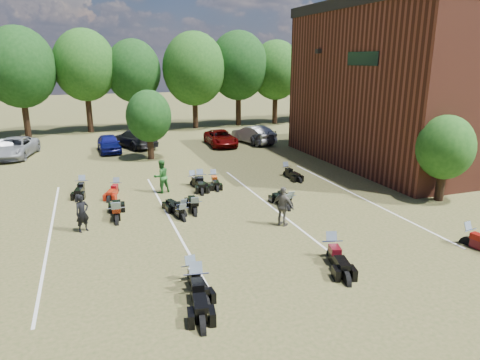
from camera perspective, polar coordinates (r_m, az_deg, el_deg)
name	(u,v)px	position (r m, az deg, el deg)	size (l,w,h in m)	color
ground	(256,234)	(17.78, 2.09, -7.26)	(160.00, 160.00, 0.00)	brown
car_1	(2,147)	(36.47, -29.20, 3.81)	(1.37, 3.94, 1.30)	silver
car_2	(14,148)	(35.51, -27.88, 3.82)	(2.38, 5.16, 1.43)	gray
car_3	(135,138)	(36.17, -13.87, 5.42)	(2.06, 5.07, 1.47)	black
car_4	(109,143)	(34.81, -17.08, 4.68)	(1.59, 3.94, 1.34)	#0D105D
car_5	(253,134)	(36.86, 1.78, 6.09)	(1.60, 4.59, 1.51)	#9E9F9A
car_6	(221,138)	(35.83, -2.58, 5.62)	(2.12, 4.61, 1.28)	#550504
car_7	(257,135)	(37.12, 2.32, 6.08)	(1.98, 4.86, 1.41)	#36353A
person_black	(82,213)	(18.95, -20.29, -4.18)	(0.59, 0.39, 1.61)	black
person_green	(161,176)	(23.32, -10.45, 0.48)	(0.88, 0.69, 1.81)	#286A28
person_grey	(283,206)	(18.48, 5.76, -3.53)	(1.02, 0.42, 1.74)	#5A564D
motorcycle_3	(192,281)	(14.37, -6.46, -13.29)	(0.69, 2.15, 1.20)	black
motorcycle_4	(197,294)	(13.68, -5.78, -14.87)	(0.80, 2.51, 1.40)	black
motorcycle_5	(331,258)	(16.12, 12.04, -10.15)	(0.78, 2.45, 1.37)	black
motorcycle_6	(468,245)	(19.02, 28.07, -7.65)	(0.73, 2.30, 1.28)	#4F0B12
motorcycle_8	(117,223)	(19.73, -16.05, -5.52)	(0.80, 2.50, 1.39)	black
motorcycle_9	(183,215)	(20.06, -7.61, -4.66)	(0.64, 2.01, 1.12)	black
motorcycle_10	(195,215)	(20.03, -6.02, -4.63)	(0.71, 2.22, 1.24)	black
motorcycle_11	(183,220)	(19.44, -7.65, -5.34)	(0.64, 2.02, 1.13)	black
motorcycle_12	(290,207)	(21.13, 6.67, -3.55)	(0.64, 2.00, 1.11)	black
motorcycle_13	(287,210)	(20.71, 6.27, -3.95)	(0.65, 2.05, 1.14)	black
motorcycle_15	(117,193)	(24.10, -16.11, -1.63)	(0.65, 2.05, 1.14)	#A01A0B
motorcycle_16	(83,191)	(24.91, -20.21, -1.44)	(0.71, 2.22, 1.24)	black
motorcycle_17	(214,184)	(24.89, -3.53, -0.48)	(0.65, 2.04, 1.14)	black
motorcycle_18	(200,185)	(24.58, -5.33, -0.73)	(0.74, 2.33, 1.30)	black
motorcycle_19	(193,185)	(24.62, -6.25, -0.73)	(0.69, 2.16, 1.20)	black
motorcycle_20	(286,176)	(26.64, 6.16, 0.55)	(0.69, 2.16, 1.21)	black
tree_line	(138,66)	(44.48, -13.50, 14.54)	(56.00, 6.00, 9.79)	black
young_tree_near_building	(445,147)	(23.56, 25.70, 3.93)	(2.80, 2.80, 4.16)	black
young_tree_midfield	(149,116)	(31.19, -12.07, 8.33)	(3.20, 3.20, 4.70)	black
parking_lines	(170,218)	(19.71, -9.35, -5.09)	(20.10, 14.00, 0.01)	silver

